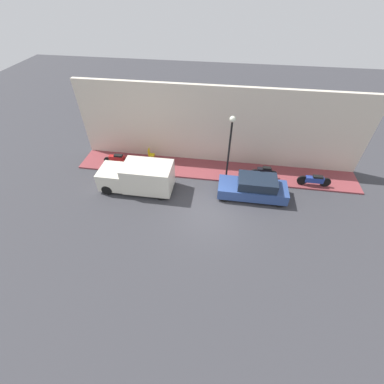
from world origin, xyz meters
TOP-DOWN VIEW (x-y plane):
  - ground_plane at (0.00, 0.00)m, footprint 60.00×60.00m
  - sidewalk at (4.15, 0.00)m, footprint 2.23×19.16m
  - building_facade at (5.42, 0.00)m, footprint 0.30×19.16m
  - parked_car at (1.91, -2.57)m, footprint 1.63×4.18m
  - delivery_van at (1.58, 4.65)m, footprint 1.85×4.61m
  - motorcycle_blue at (3.41, -6.49)m, footprint 0.30×2.10m
  - motorcycle_red at (3.78, 6.88)m, footprint 0.30×2.02m
  - motorcycle_black at (3.84, -3.35)m, footprint 0.30×1.76m
  - streetlamp at (3.29, -0.86)m, footprint 0.35×0.35m
  - cafe_chair at (4.66, 4.69)m, footprint 0.40×0.40m

SIDE VIEW (x-z plane):
  - ground_plane at x=0.00m, z-range 0.00..0.00m
  - sidewalk at x=4.15m, z-range 0.00..0.11m
  - motorcycle_black at x=3.84m, z-range 0.13..0.93m
  - motorcycle_red at x=3.78m, z-range 0.14..0.96m
  - motorcycle_blue at x=3.41m, z-range 0.16..0.94m
  - cafe_chair at x=4.66m, z-range 0.16..1.10m
  - parked_car at x=1.91m, z-range -0.04..1.41m
  - delivery_van at x=1.58m, z-range 0.01..1.90m
  - building_facade at x=5.42m, z-range 0.00..5.46m
  - streetlamp at x=3.29m, z-range 0.89..5.36m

